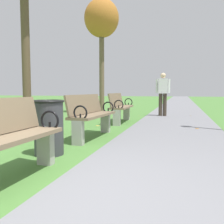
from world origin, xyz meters
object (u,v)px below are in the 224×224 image
object	(u,v)px
park_bench_1	(2,138)
park_bench_2	(91,115)
trash_bin	(49,127)
pedestrian_walking	(163,92)
tree_2	(102,21)
park_bench_3	(120,107)

from	to	relation	value
park_bench_1	park_bench_2	world-z (taller)	same
trash_bin	pedestrian_walking	bearing A→B (deg)	78.61
tree_2	park_bench_1	bearing A→B (deg)	-79.42
park_bench_1	trash_bin	distance (m)	1.23
pedestrian_walking	trash_bin	distance (m)	6.42
park_bench_1	park_bench_2	bearing A→B (deg)	90.00
park_bench_3	pedestrian_walking	size ratio (longest dim) A/B	1.00
park_bench_3	pedestrian_walking	xyz separation A→B (m)	(1.12, 2.21, 0.44)
park_bench_3	tree_2	bearing A→B (deg)	117.68
park_bench_1	tree_2	xyz separation A→B (m)	(-1.53, 8.20, 3.44)
park_bench_3	park_bench_2	bearing A→B (deg)	-90.00
pedestrian_walking	trash_bin	world-z (taller)	pedestrian_walking
park_bench_1	tree_2	distance (m)	9.03
park_bench_3	trash_bin	distance (m)	4.07
park_bench_3	park_bench_1	bearing A→B (deg)	-90.00
tree_2	trash_bin	size ratio (longest dim) A/B	5.75
park_bench_1	park_bench_3	distance (m)	5.28
tree_2	trash_bin	xyz separation A→B (m)	(1.38, -6.98, -3.50)
pedestrian_walking	trash_bin	xyz separation A→B (m)	(-1.26, -6.27, -0.50)
trash_bin	park_bench_1	bearing A→B (deg)	-83.11
tree_2	trash_bin	distance (m)	7.93
park_bench_3	tree_2	xyz separation A→B (m)	(-1.53, 2.92, 3.44)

